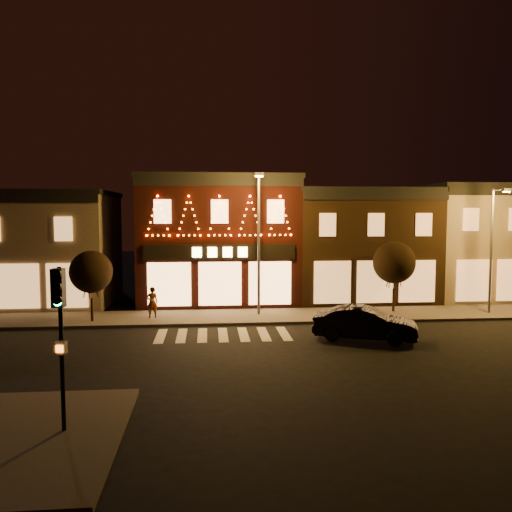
{
  "coord_description": "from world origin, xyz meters",
  "views": [
    {
      "loc": [
        -0.69,
        -21.14,
        5.97
      ],
      "look_at": [
        1.61,
        4.0,
        3.85
      ],
      "focal_mm": 36.79,
      "sensor_mm": 36.0,
      "label": 1
    }
  ],
  "objects": [
    {
      "name": "pedestrian",
      "position": [
        -3.79,
        7.79,
        1.01
      ],
      "size": [
        0.7,
        0.53,
        1.72
      ],
      "primitive_type": "imported",
      "rotation": [
        0.0,
        0.0,
        3.35
      ],
      "color": "gray",
      "rests_on": "sidewalk_far"
    },
    {
      "name": "dark_sedan",
      "position": [
        6.57,
        2.35,
        0.78
      ],
      "size": [
        5.02,
        3.22,
        1.56
      ],
      "primitive_type": "imported",
      "rotation": [
        0.0,
        0.0,
        1.21
      ],
      "color": "black",
      "rests_on": "ground"
    },
    {
      "name": "traffic_signal_near",
      "position": [
        -4.55,
        -7.29,
        3.25
      ],
      "size": [
        0.33,
        0.46,
        4.39
      ],
      "rotation": [
        0.0,
        0.0,
        -0.11
      ],
      "color": "black",
      "rests_on": "sidewalk_near"
    },
    {
      "name": "building_right_a",
      "position": [
        9.5,
        13.99,
        3.76
      ],
      "size": [
        9.2,
        8.28,
        7.5
      ],
      "color": "#312011",
      "rests_on": "ground"
    },
    {
      "name": "building_left",
      "position": [
        -13.0,
        13.99,
        3.66
      ],
      "size": [
        12.2,
        8.28,
        7.3
      ],
      "color": "#716750",
      "rests_on": "ground"
    },
    {
      "name": "tree_left",
      "position": [
        -6.9,
        7.19,
        2.79
      ],
      "size": [
        2.26,
        2.26,
        3.78
      ],
      "rotation": [
        0.0,
        0.0,
        -0.12
      ],
      "color": "black",
      "rests_on": "sidewalk_far"
    },
    {
      "name": "sidewalk_far",
      "position": [
        2.0,
        8.0,
        0.07
      ],
      "size": [
        44.0,
        4.0,
        0.15
      ],
      "primitive_type": "cube",
      "color": "#47423D",
      "rests_on": "ground"
    },
    {
      "name": "streetlamp_mid",
      "position": [
        2.15,
        8.08,
        4.83
      ],
      "size": [
        0.52,
        1.83,
        7.97
      ],
      "rotation": [
        0.0,
        0.0,
        0.09
      ],
      "color": "#59595E",
      "rests_on": "sidewalk_far"
    },
    {
      "name": "building_right_b",
      "position": [
        18.5,
        13.99,
        3.91
      ],
      "size": [
        9.2,
        8.28,
        7.8
      ],
      "color": "#716750",
      "rests_on": "ground"
    },
    {
      "name": "ground",
      "position": [
        0.0,
        0.0,
        0.0
      ],
      "size": [
        120.0,
        120.0,
        0.0
      ],
      "primitive_type": "plane",
      "color": "black",
      "rests_on": "ground"
    },
    {
      "name": "streetlamp_right",
      "position": [
        15.48,
        7.26,
        4.34
      ],
      "size": [
        0.46,
        1.63,
        7.15
      ],
      "rotation": [
        0.0,
        0.0,
        0.04
      ],
      "color": "#59595E",
      "rests_on": "sidewalk_far"
    },
    {
      "name": "building_pulp",
      "position": [
        0.0,
        13.98,
        4.16
      ],
      "size": [
        10.2,
        8.34,
        8.3
      ],
      "color": "#330F0B",
      "rests_on": "ground"
    },
    {
      "name": "tree_right",
      "position": [
        10.13,
        8.43,
        3.03
      ],
      "size": [
        2.46,
        2.46,
        4.12
      ],
      "rotation": [
        0.0,
        0.0,
        0.16
      ],
      "color": "black",
      "rests_on": "sidewalk_far"
    }
  ]
}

